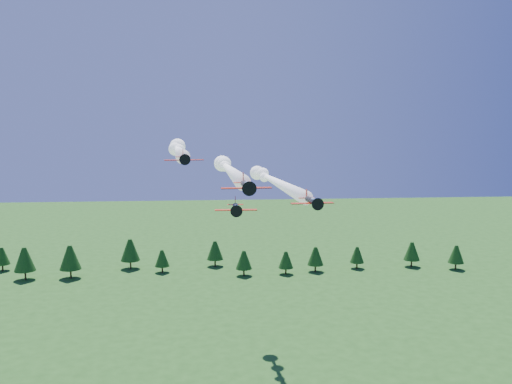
{
  "coord_description": "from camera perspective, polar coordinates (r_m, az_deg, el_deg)",
  "views": [
    {
      "loc": [
        -6.59,
        -95.19,
        55.51
      ],
      "look_at": [
        1.6,
        0.0,
        43.43
      ],
      "focal_mm": 40.0,
      "sensor_mm": 36.0,
      "label": 1
    }
  ],
  "objects": [
    {
      "name": "plane_right",
      "position": [
        129.01,
        1.81,
        1.13
      ],
      "size": [
        9.86,
        59.76,
        3.7
      ],
      "rotation": [
        0.0,
        0.0,
        0.08
      ],
      "color": "black",
      "rests_on": "ground"
    },
    {
      "name": "plane_slot",
      "position": [
        102.76,
        -2.03,
        -1.59
      ],
      "size": [
        7.61,
        8.3,
        2.69
      ],
      "rotation": [
        0.0,
        0.0,
        -0.02
      ],
      "color": "black",
      "rests_on": "ground"
    },
    {
      "name": "plane_left",
      "position": [
        122.34,
        -7.78,
        4.15
      ],
      "size": [
        8.63,
        45.19,
        3.7
      ],
      "rotation": [
        0.0,
        0.0,
        0.09
      ],
      "color": "black",
      "rests_on": "ground"
    },
    {
      "name": "plane_lead",
      "position": [
        115.13,
        -2.75,
        2.3
      ],
      "size": [
        8.17,
        53.23,
        3.7
      ],
      "rotation": [
        0.0,
        0.0,
        0.05
      ],
      "color": "black",
      "rests_on": "ground"
    },
    {
      "name": "treeline",
      "position": [
        210.61,
        -6.06,
        -6.31
      ],
      "size": [
        174.0,
        20.34,
        11.76
      ],
      "color": "#382314",
      "rests_on": "ground"
    }
  ]
}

